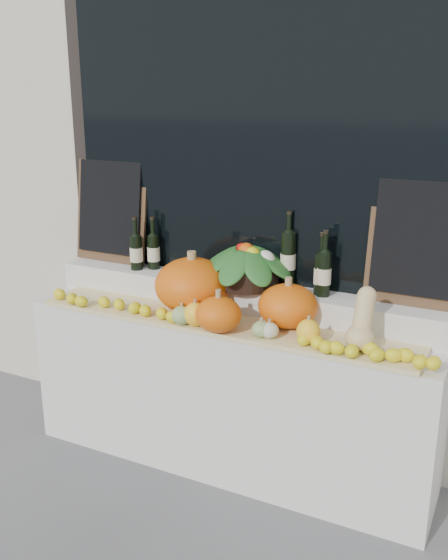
# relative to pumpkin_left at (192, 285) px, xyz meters

# --- Properties ---
(storefront_facade) EXTENTS (7.00, 0.94, 4.50)m
(storefront_facade) POSITION_rel_pumpkin_left_xyz_m (0.21, 0.77, 1.19)
(storefront_facade) COLOR beige
(storefront_facade) RESTS_ON ground
(display_sill) EXTENTS (2.30, 0.55, 0.88)m
(display_sill) POSITION_rel_pumpkin_left_xyz_m (0.21, 0.05, -0.61)
(display_sill) COLOR silver
(display_sill) RESTS_ON ground
(rear_tier) EXTENTS (2.30, 0.25, 0.16)m
(rear_tier) POSITION_rel_pumpkin_left_xyz_m (0.21, 0.20, -0.09)
(rear_tier) COLOR silver
(rear_tier) RESTS_ON display_sill
(straw_bedding) EXTENTS (2.10, 0.32, 0.02)m
(straw_bedding) POSITION_rel_pumpkin_left_xyz_m (0.21, -0.08, -0.16)
(straw_bedding) COLOR tan
(straw_bedding) RESTS_ON display_sill
(pumpkin_left) EXTENTS (0.50, 0.50, 0.30)m
(pumpkin_left) POSITION_rel_pumpkin_left_xyz_m (0.00, 0.00, 0.00)
(pumpkin_left) COLOR orange
(pumpkin_left) RESTS_ON straw_bedding
(pumpkin_right) EXTENTS (0.33, 0.33, 0.22)m
(pumpkin_right) POSITION_rel_pumpkin_left_xyz_m (0.55, 0.02, -0.04)
(pumpkin_right) COLOR orange
(pumpkin_right) RESTS_ON straw_bedding
(pumpkin_center) EXTENTS (0.31, 0.31, 0.18)m
(pumpkin_center) POSITION_rel_pumpkin_left_xyz_m (0.26, -0.20, -0.06)
(pumpkin_center) COLOR orange
(pumpkin_center) RESTS_ON straw_bedding
(butternut_squash) EXTENTS (0.14, 0.20, 0.29)m
(butternut_squash) POSITION_rel_pumpkin_left_xyz_m (0.96, -0.09, -0.02)
(butternut_squash) COLOR #D4B67D
(butternut_squash) RESTS_ON straw_bedding
(decorative_gourds) EXTENTS (0.78, 0.17, 0.15)m
(decorative_gourds) POSITION_rel_pumpkin_left_xyz_m (0.35, -0.18, -0.10)
(decorative_gourds) COLOR #2E691F
(decorative_gourds) RESTS_ON straw_bedding
(lemon_heap) EXTENTS (2.20, 0.16, 0.06)m
(lemon_heap) POSITION_rel_pumpkin_left_xyz_m (0.21, -0.19, -0.12)
(lemon_heap) COLOR yellow
(lemon_heap) RESTS_ON straw_bedding
(produce_bowl) EXTENTS (0.57, 0.57, 0.25)m
(produce_bowl) POSITION_rel_pumpkin_left_xyz_m (0.24, 0.18, 0.10)
(produce_bowl) COLOR black
(produce_bowl) RESTS_ON rear_tier
(wine_bottle_far_left) EXTENTS (0.08, 0.08, 0.32)m
(wine_bottle_far_left) POSITION_rel_pumpkin_left_xyz_m (-0.47, 0.16, 0.09)
(wine_bottle_far_left) COLOR black
(wine_bottle_far_left) RESTS_ON rear_tier
(wine_bottle_near_left) EXTENTS (0.08, 0.08, 0.31)m
(wine_bottle_near_left) POSITION_rel_pumpkin_left_xyz_m (-0.39, 0.22, 0.09)
(wine_bottle_near_left) COLOR black
(wine_bottle_near_left) RESTS_ON rear_tier
(wine_bottle_tall) EXTENTS (0.08, 0.08, 0.41)m
(wine_bottle_tall) POSITION_rel_pumpkin_left_xyz_m (0.45, 0.26, 0.14)
(wine_bottle_tall) COLOR black
(wine_bottle_tall) RESTS_ON rear_tier
(wine_bottle_near_right) EXTENTS (0.08, 0.08, 0.35)m
(wine_bottle_near_right) POSITION_rel_pumpkin_left_xyz_m (0.68, 0.19, 0.11)
(wine_bottle_near_right) COLOR black
(wine_bottle_near_right) RESTS_ON rear_tier
(wine_bottle_far_right) EXTENTS (0.08, 0.08, 0.33)m
(wine_bottle_far_right) POSITION_rel_pumpkin_left_xyz_m (0.66, 0.21, 0.10)
(wine_bottle_far_right) COLOR black
(wine_bottle_far_right) RESTS_ON rear_tier
(chalkboard_left) EXTENTS (0.50, 0.11, 0.62)m
(chalkboard_left) POSITION_rel_pumpkin_left_xyz_m (-0.71, 0.26, 0.31)
(chalkboard_left) COLOR #4C331E
(chalkboard_left) RESTS_ON rear_tier
(chalkboard_right) EXTENTS (0.50, 0.11, 0.62)m
(chalkboard_right) POSITION_rel_pumpkin_left_xyz_m (1.13, 0.26, 0.31)
(chalkboard_right) COLOR #4C331E
(chalkboard_right) RESTS_ON rear_tier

